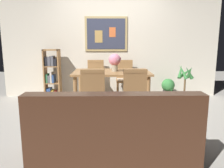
{
  "coord_description": "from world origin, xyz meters",
  "views": [
    {
      "loc": [
        -0.08,
        -4.03,
        1.35
      ],
      "look_at": [
        -0.01,
        -0.4,
        0.65
      ],
      "focal_mm": 36.0,
      "sensor_mm": 36.0,
      "label": 1
    }
  ],
  "objects_px": {
    "dining_chair_near_left": "(93,91)",
    "potted_ivy": "(168,88)",
    "potted_palm": "(185,88)",
    "flower_vase": "(115,61)",
    "dining_chair_far_left": "(96,76)",
    "tv_remote": "(139,70)",
    "dining_chair_near_right": "(134,91)",
    "dining_table": "(112,76)",
    "bookshelf": "(52,75)",
    "dining_chair_far_right": "(125,76)",
    "leather_couch": "(113,134)"
  },
  "relations": [
    {
      "from": "flower_vase",
      "to": "dining_chair_near_right",
      "type": "bearing_deg",
      "value": -68.58
    },
    {
      "from": "dining_chair_near_right",
      "to": "dining_chair_near_left",
      "type": "xyz_separation_m",
      "value": [
        -0.68,
        -0.02,
        0.0
      ]
    },
    {
      "from": "flower_vase",
      "to": "potted_palm",
      "type": "bearing_deg",
      "value": 13.22
    },
    {
      "from": "dining_chair_near_right",
      "to": "dining_table",
      "type": "bearing_deg",
      "value": 114.82
    },
    {
      "from": "dining_chair_near_right",
      "to": "tv_remote",
      "type": "relative_size",
      "value": 6.12
    },
    {
      "from": "dining_chair_near_left",
      "to": "flower_vase",
      "type": "bearing_deg",
      "value": 64.48
    },
    {
      "from": "dining_chair_far_left",
      "to": "bookshelf",
      "type": "distance_m",
      "value": 1.02
    },
    {
      "from": "leather_couch",
      "to": "potted_palm",
      "type": "height_order",
      "value": "potted_palm"
    },
    {
      "from": "potted_palm",
      "to": "flower_vase",
      "type": "bearing_deg",
      "value": -166.78
    },
    {
      "from": "dining_chair_far_right",
      "to": "dining_chair_far_left",
      "type": "distance_m",
      "value": 0.69
    },
    {
      "from": "leather_couch",
      "to": "bookshelf",
      "type": "relative_size",
      "value": 1.54
    },
    {
      "from": "dining_chair_far_left",
      "to": "dining_chair_near_right",
      "type": "bearing_deg",
      "value": -65.49
    },
    {
      "from": "leather_couch",
      "to": "dining_chair_far_right",
      "type": "bearing_deg",
      "value": 83.1
    },
    {
      "from": "dining_table",
      "to": "potted_ivy",
      "type": "xyz_separation_m",
      "value": [
        1.35,
        0.77,
        -0.4
      ]
    },
    {
      "from": "potted_ivy",
      "to": "flower_vase",
      "type": "bearing_deg",
      "value": -148.71
    },
    {
      "from": "dining_table",
      "to": "leather_couch",
      "type": "xyz_separation_m",
      "value": [
        -0.01,
        -2.02,
        -0.35
      ]
    },
    {
      "from": "dining_chair_near_left",
      "to": "potted_ivy",
      "type": "xyz_separation_m",
      "value": [
        1.67,
        1.57,
        -0.28
      ]
    },
    {
      "from": "potted_palm",
      "to": "flower_vase",
      "type": "distance_m",
      "value": 1.7
    },
    {
      "from": "potted_palm",
      "to": "dining_chair_far_left",
      "type": "bearing_deg",
      "value": 166.84
    },
    {
      "from": "potted_ivy",
      "to": "potted_palm",
      "type": "distance_m",
      "value": 0.5
    },
    {
      "from": "dining_chair_far_right",
      "to": "potted_ivy",
      "type": "height_order",
      "value": "dining_chair_far_right"
    },
    {
      "from": "potted_palm",
      "to": "tv_remote",
      "type": "bearing_deg",
      "value": -164.4
    },
    {
      "from": "dining_chair_far_right",
      "to": "dining_chair_near_right",
      "type": "height_order",
      "value": "same"
    },
    {
      "from": "dining_table",
      "to": "tv_remote",
      "type": "distance_m",
      "value": 0.56
    },
    {
      "from": "dining_chair_near_right",
      "to": "bookshelf",
      "type": "distance_m",
      "value": 2.33
    },
    {
      "from": "dining_chair_near_right",
      "to": "dining_chair_far_left",
      "type": "distance_m",
      "value": 1.75
    },
    {
      "from": "tv_remote",
      "to": "dining_chair_near_left",
      "type": "bearing_deg",
      "value": -135.19
    },
    {
      "from": "dining_chair_far_right",
      "to": "potted_palm",
      "type": "relative_size",
      "value": 1.05
    },
    {
      "from": "leather_couch",
      "to": "tv_remote",
      "type": "bearing_deg",
      "value": 74.78
    },
    {
      "from": "dining_chair_far_left",
      "to": "potted_palm",
      "type": "relative_size",
      "value": 1.05
    },
    {
      "from": "dining_chair_near_left",
      "to": "potted_palm",
      "type": "distance_m",
      "value": 2.24
    },
    {
      "from": "dining_chair_far_left",
      "to": "tv_remote",
      "type": "bearing_deg",
      "value": -39.66
    },
    {
      "from": "dining_chair_near_left",
      "to": "tv_remote",
      "type": "height_order",
      "value": "dining_chair_near_left"
    },
    {
      "from": "leather_couch",
      "to": "flower_vase",
      "type": "bearing_deg",
      "value": 87.79
    },
    {
      "from": "dining_table",
      "to": "bookshelf",
      "type": "height_order",
      "value": "bookshelf"
    },
    {
      "from": "dining_chair_far_right",
      "to": "dining_chair_near_left",
      "type": "relative_size",
      "value": 1.0
    },
    {
      "from": "bookshelf",
      "to": "potted_palm",
      "type": "height_order",
      "value": "bookshelf"
    },
    {
      "from": "dining_table",
      "to": "dining_chair_near_right",
      "type": "distance_m",
      "value": 0.88
    },
    {
      "from": "potted_ivy",
      "to": "dining_chair_far_left",
      "type": "bearing_deg",
      "value": 178.82
    },
    {
      "from": "dining_chair_near_right",
      "to": "flower_vase",
      "type": "distance_m",
      "value": 0.93
    },
    {
      "from": "dining_chair_far_left",
      "to": "flower_vase",
      "type": "height_order",
      "value": "flower_vase"
    },
    {
      "from": "flower_vase",
      "to": "dining_chair_far_right",
      "type": "bearing_deg",
      "value": 71.93
    },
    {
      "from": "potted_ivy",
      "to": "dining_chair_near_left",
      "type": "bearing_deg",
      "value": -136.67
    },
    {
      "from": "dining_table",
      "to": "dining_chair_near_left",
      "type": "distance_m",
      "value": 0.88
    },
    {
      "from": "potted_ivy",
      "to": "bookshelf",
      "type": "bearing_deg",
      "value": -179.96
    },
    {
      "from": "dining_chair_near_left",
      "to": "potted_palm",
      "type": "xyz_separation_m",
      "value": [
        1.92,
        1.15,
        -0.19
      ]
    },
    {
      "from": "potted_palm",
      "to": "flower_vase",
      "type": "height_order",
      "value": "flower_vase"
    },
    {
      "from": "dining_chair_near_right",
      "to": "leather_couch",
      "type": "relative_size",
      "value": 0.51
    },
    {
      "from": "dining_chair_near_left",
      "to": "potted_palm",
      "type": "bearing_deg",
      "value": 30.99
    },
    {
      "from": "dining_chair_near_left",
      "to": "potted_ivy",
      "type": "relative_size",
      "value": 1.64
    }
  ]
}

